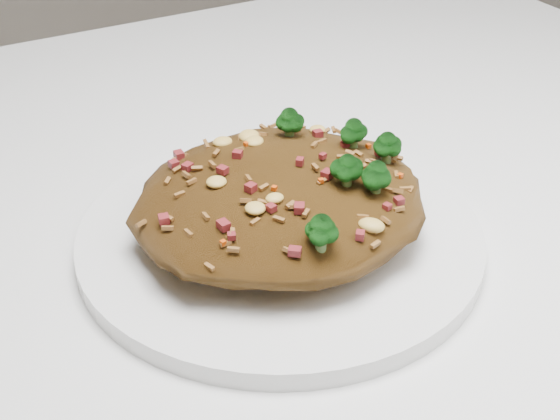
% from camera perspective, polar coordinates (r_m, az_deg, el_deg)
% --- Properties ---
extents(dining_table, '(1.20, 0.80, 0.75)m').
position_cam_1_polar(dining_table, '(0.65, -7.44, -6.68)').
color(dining_table, white).
rests_on(dining_table, ground).
extents(plate, '(0.29, 0.29, 0.01)m').
position_cam_1_polar(plate, '(0.55, -0.00, -1.90)').
color(plate, white).
rests_on(plate, dining_table).
extents(fried_rice, '(0.21, 0.19, 0.07)m').
position_cam_1_polar(fried_rice, '(0.53, 0.13, 1.45)').
color(fried_rice, brown).
rests_on(fried_rice, plate).
extents(fork, '(0.11, 0.14, 0.00)m').
position_cam_1_polar(fork, '(0.62, 3.36, 3.37)').
color(fork, silver).
rests_on(fork, plate).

